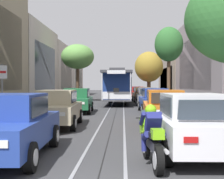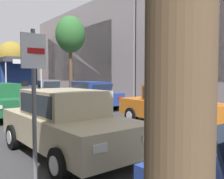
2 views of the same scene
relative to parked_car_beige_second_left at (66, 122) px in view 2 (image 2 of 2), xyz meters
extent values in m
plane|color=#38383A|center=(2.40, 14.94, -0.80)|extent=(160.00, 160.00, 0.00)
cube|color=gray|center=(2.93, 18.92, -0.79)|extent=(0.08, 67.84, 0.01)
cube|color=gray|center=(12.30, 18.92, 3.67)|extent=(4.58, 19.65, 8.94)
cube|color=#2D3842|center=(10.03, 18.92, 3.22)|extent=(0.04, 13.96, 5.36)
cube|color=gray|center=(12.51, 38.87, 2.31)|extent=(5.00, 19.65, 6.21)
cube|color=#2D3842|center=(10.03, 38.87, 2.00)|extent=(0.04, 13.96, 3.73)
cube|color=#B21414|center=(0.51, -3.54, -0.05)|extent=(0.28, 0.05, 0.12)
cube|color=#B21414|center=(-0.60, -3.58, -0.05)|extent=(0.28, 0.05, 0.12)
cube|color=#C1B28E|center=(0.00, -0.04, -0.15)|extent=(1.97, 4.37, 0.66)
cube|color=#C1B28E|center=(0.00, 0.11, 0.48)|extent=(1.56, 2.12, 0.60)
cube|color=#2D3842|center=(0.03, -0.73, 0.46)|extent=(1.34, 0.27, 0.47)
cube|color=#2D3842|center=(-0.05, 1.29, 0.46)|extent=(1.30, 0.25, 0.45)
cube|color=#2D3842|center=(0.74, 0.14, 0.48)|extent=(0.10, 1.81, 0.47)
cube|color=#2D3842|center=(-0.75, 0.08, 0.48)|extent=(0.10, 1.81, 0.47)
cube|color=white|center=(0.64, -2.18, -0.05)|extent=(0.28, 0.05, 0.14)
cube|color=#B21414|center=(0.47, 2.14, -0.05)|extent=(0.28, 0.05, 0.12)
cube|color=white|center=(-0.47, -2.22, -0.05)|extent=(0.28, 0.05, 0.14)
cube|color=#B21414|center=(-0.64, 2.10, -0.05)|extent=(0.28, 0.05, 0.12)
cylinder|color=black|center=(0.93, -1.34, -0.48)|extent=(0.23, 0.65, 0.64)
cylinder|color=silver|center=(1.04, -1.33, -0.48)|extent=(0.03, 0.35, 0.35)
cylinder|color=black|center=(-0.82, -1.41, -0.48)|extent=(0.23, 0.65, 0.64)
cylinder|color=silver|center=(-0.93, -1.41, -0.48)|extent=(0.03, 0.35, 0.35)
cylinder|color=black|center=(0.83, 1.33, -0.48)|extent=(0.23, 0.65, 0.64)
cylinder|color=silver|center=(0.94, 1.33, -0.48)|extent=(0.03, 0.35, 0.35)
cylinder|color=black|center=(-0.93, 1.26, -0.48)|extent=(0.23, 0.65, 0.64)
cylinder|color=silver|center=(-1.04, 1.25, -0.48)|extent=(0.03, 0.35, 0.35)
cube|color=#2D3842|center=(-0.10, 5.99, 0.46)|extent=(1.34, 0.27, 0.47)
cube|color=#2D3842|center=(0.62, 6.86, 0.48)|extent=(0.10, 1.81, 0.47)
cube|color=white|center=(0.51, 4.54, -0.05)|extent=(0.28, 0.05, 0.14)
cylinder|color=black|center=(0.81, 5.38, -0.48)|extent=(0.22, 0.65, 0.64)
cylinder|color=silver|center=(0.92, 5.38, -0.48)|extent=(0.03, 0.35, 0.35)
cylinder|color=black|center=(0.71, 8.04, -0.48)|extent=(0.22, 0.65, 0.64)
cylinder|color=silver|center=(0.82, 8.05, -0.48)|extent=(0.03, 0.35, 0.35)
cube|color=orange|center=(4.75, 0.80, -0.15)|extent=(1.98, 4.37, 0.66)
cube|color=orange|center=(4.74, 0.65, 0.48)|extent=(1.56, 2.12, 0.60)
cube|color=#2D3842|center=(4.78, 1.49, 0.46)|extent=(1.34, 0.28, 0.47)
cube|color=#2D3842|center=(4.69, -0.53, 0.46)|extent=(1.30, 0.25, 0.45)
cube|color=#2D3842|center=(3.99, 0.69, 0.48)|extent=(0.11, 1.81, 0.47)
cube|color=#2D3842|center=(5.49, 0.62, 0.48)|extent=(0.11, 1.81, 0.47)
cube|color=white|center=(4.28, 2.99, -0.05)|extent=(0.28, 0.05, 0.14)
cube|color=#B21414|center=(4.10, -1.33, -0.05)|extent=(0.28, 0.05, 0.12)
cube|color=white|center=(5.40, 2.94, -0.05)|extent=(0.28, 0.05, 0.14)
cylinder|color=black|center=(3.93, 2.17, -0.48)|extent=(0.23, 0.65, 0.64)
cylinder|color=silver|center=(3.82, 2.18, -0.48)|extent=(0.03, 0.35, 0.35)
cylinder|color=black|center=(5.68, 2.10, -0.48)|extent=(0.23, 0.65, 0.64)
cylinder|color=silver|center=(5.79, 2.09, -0.48)|extent=(0.03, 0.35, 0.35)
cylinder|color=black|center=(3.81, -0.49, -0.48)|extent=(0.23, 0.65, 0.64)
cylinder|color=silver|center=(3.70, -0.49, -0.48)|extent=(0.03, 0.35, 0.35)
cylinder|color=black|center=(5.57, -0.57, -0.48)|extent=(0.23, 0.65, 0.64)
cylinder|color=silver|center=(5.68, -0.57, -0.48)|extent=(0.03, 0.35, 0.35)
cube|color=#233D93|center=(4.96, 7.17, -0.15)|extent=(1.88, 4.33, 0.66)
cube|color=#233D93|center=(4.96, 7.02, 0.48)|extent=(1.52, 2.09, 0.60)
cube|color=#2D3842|center=(4.95, 7.86, 0.46)|extent=(1.34, 0.25, 0.47)
cube|color=#2D3842|center=(4.99, 5.83, 0.46)|extent=(1.30, 0.22, 0.45)
cube|color=#2D3842|center=(4.22, 7.00, 0.48)|extent=(0.06, 1.81, 0.47)
cube|color=#2D3842|center=(5.71, 7.03, 0.48)|extent=(0.06, 1.81, 0.47)
cube|color=white|center=(4.36, 9.32, -0.05)|extent=(0.28, 0.05, 0.14)
cube|color=#B21414|center=(4.45, 5.00, -0.05)|extent=(0.28, 0.05, 0.12)
cube|color=white|center=(5.48, 9.34, -0.05)|extent=(0.28, 0.05, 0.14)
cube|color=#B21414|center=(5.56, 5.02, -0.05)|extent=(0.28, 0.05, 0.12)
cylinder|color=black|center=(4.06, 8.48, -0.48)|extent=(0.21, 0.64, 0.64)
cylinder|color=silver|center=(3.95, 8.48, -0.48)|extent=(0.03, 0.35, 0.35)
cylinder|color=black|center=(5.82, 8.52, -0.48)|extent=(0.21, 0.64, 0.64)
cylinder|color=silver|center=(5.93, 8.52, -0.48)|extent=(0.03, 0.35, 0.35)
cylinder|color=black|center=(4.11, 5.82, -0.48)|extent=(0.21, 0.64, 0.64)
cylinder|color=silver|center=(4.00, 5.82, -0.48)|extent=(0.03, 0.35, 0.35)
cylinder|color=black|center=(5.87, 5.85, -0.48)|extent=(0.21, 0.64, 0.64)
cylinder|color=silver|center=(5.98, 5.85, -0.48)|extent=(0.03, 0.35, 0.35)
cube|color=slate|center=(5.00, 14.09, -0.15)|extent=(1.85, 4.32, 0.66)
cube|color=slate|center=(4.99, 13.94, 0.48)|extent=(1.50, 2.08, 0.60)
cube|color=#2D3842|center=(5.00, 14.78, 0.46)|extent=(1.33, 0.24, 0.47)
cube|color=#2D3842|center=(4.98, 12.75, 0.46)|extent=(1.30, 0.21, 0.45)
cube|color=#2D3842|center=(4.25, 13.95, 0.48)|extent=(0.05, 1.81, 0.47)
cube|color=#2D3842|center=(5.74, 13.93, 0.48)|extent=(0.05, 1.81, 0.47)
cube|color=white|center=(4.46, 16.25, -0.05)|extent=(0.28, 0.04, 0.14)
cube|color=#B21414|center=(4.42, 11.93, -0.05)|extent=(0.28, 0.04, 0.12)
cube|color=white|center=(5.58, 16.24, -0.05)|extent=(0.28, 0.04, 0.14)
cube|color=#B21414|center=(5.53, 11.92, -0.05)|extent=(0.28, 0.04, 0.12)
cylinder|color=black|center=(4.13, 15.43, -0.48)|extent=(0.21, 0.64, 0.64)
cylinder|color=silver|center=(4.02, 15.43, -0.48)|extent=(0.02, 0.35, 0.35)
cylinder|color=black|center=(5.89, 15.41, -0.48)|extent=(0.21, 0.64, 0.64)
cylinder|color=silver|center=(6.00, 15.41, -0.48)|extent=(0.02, 0.35, 0.35)
cylinder|color=black|center=(4.10, 12.76, -0.48)|extent=(0.21, 0.64, 0.64)
cylinder|color=silver|center=(3.99, 12.77, -0.48)|extent=(0.02, 0.35, 0.35)
cylinder|color=black|center=(5.86, 12.74, -0.48)|extent=(0.21, 0.64, 0.64)
cylinder|color=silver|center=(5.97, 12.74, -0.48)|extent=(0.02, 0.35, 0.35)
cube|color=brown|center=(4.90, 19.67, -0.15)|extent=(1.98, 4.37, 0.66)
cube|color=brown|center=(4.90, 19.52, 0.48)|extent=(1.56, 2.12, 0.60)
cube|color=#2D3842|center=(4.87, 20.36, 0.46)|extent=(1.34, 0.28, 0.47)
cube|color=#2D3842|center=(4.95, 18.34, 0.46)|extent=(1.30, 0.25, 0.45)
cube|color=#2D3842|center=(4.16, 19.49, 0.48)|extent=(0.10, 1.81, 0.47)
cube|color=#2D3842|center=(5.65, 19.55, 0.48)|extent=(0.10, 1.81, 0.47)
cube|color=white|center=(4.25, 21.80, -0.05)|extent=(0.28, 0.05, 0.14)
cube|color=#B21414|center=(4.43, 17.49, -0.05)|extent=(0.28, 0.05, 0.12)
cube|color=white|center=(5.37, 21.85, -0.05)|extent=(0.28, 0.05, 0.14)
cube|color=#B21414|center=(5.55, 17.53, -0.05)|extent=(0.28, 0.05, 0.12)
cylinder|color=black|center=(3.96, 20.96, -0.48)|extent=(0.23, 0.65, 0.64)
cylinder|color=silver|center=(3.85, 20.96, -0.48)|extent=(0.03, 0.35, 0.35)
cylinder|color=black|center=(5.72, 21.04, -0.48)|extent=(0.23, 0.65, 0.64)
cylinder|color=silver|center=(5.83, 21.04, -0.48)|extent=(0.03, 0.35, 0.35)
cylinder|color=black|center=(4.07, 18.30, -0.48)|extent=(0.23, 0.65, 0.64)
cylinder|color=silver|center=(3.96, 18.30, -0.48)|extent=(0.03, 0.35, 0.35)
cylinder|color=black|center=(5.83, 18.37, -0.48)|extent=(0.23, 0.65, 0.64)
cylinder|color=silver|center=(5.94, 18.38, -0.48)|extent=(0.03, 0.35, 0.35)
cube|color=red|center=(4.71, 26.06, -0.15)|extent=(1.96, 4.36, 0.66)
cube|color=red|center=(4.71, 25.91, 0.48)|extent=(1.55, 2.12, 0.60)
cube|color=#2D3842|center=(4.68, 26.75, 0.46)|extent=(1.34, 0.27, 0.47)
cube|color=#2D3842|center=(4.76, 24.73, 0.46)|extent=(1.30, 0.25, 0.45)
cube|color=#2D3842|center=(5.46, 25.94, 0.48)|extent=(0.10, 1.81, 0.47)
cube|color=#B21414|center=(4.23, 23.88, -0.05)|extent=(0.28, 0.05, 0.12)
cube|color=white|center=(5.19, 28.24, -0.05)|extent=(0.28, 0.05, 0.14)
cube|color=#B21414|center=(5.35, 23.92, -0.05)|extent=(0.28, 0.05, 0.12)
cylinder|color=black|center=(5.54, 27.43, -0.48)|extent=(0.22, 0.65, 0.64)
cylinder|color=silver|center=(5.65, 27.43, -0.48)|extent=(0.03, 0.35, 0.35)
cylinder|color=black|center=(3.88, 24.70, -0.48)|extent=(0.22, 0.65, 0.64)
cylinder|color=black|center=(5.64, 24.76, -0.48)|extent=(0.22, 0.65, 0.64)
cylinder|color=silver|center=(5.75, 24.77, -0.48)|extent=(0.03, 0.35, 0.35)
cube|color=#B21414|center=(5.20, 30.41, -0.05)|extent=(0.28, 0.05, 0.12)
cylinder|color=black|center=(5.55, 31.22, -0.48)|extent=(0.22, 0.65, 0.64)
cylinder|color=silver|center=(5.66, 31.22, -0.48)|extent=(0.03, 0.35, 0.35)
cylinder|color=brown|center=(6.77, 13.15, 1.47)|extent=(0.30, 0.30, 4.53)
ellipsoid|color=#2D662D|center=(6.77, 13.15, 4.47)|extent=(2.41, 2.31, 2.95)
cylinder|color=brown|center=(6.49, 29.87, 0.84)|extent=(0.51, 0.51, 3.28)
ellipsoid|color=olive|center=(6.49, 29.87, 3.54)|extent=(3.95, 4.22, 4.23)
cube|color=navy|center=(2.40, 15.72, 0.85)|extent=(2.48, 7.52, 2.30)
cube|color=white|center=(2.40, 15.72, 0.15)|extent=(2.52, 7.56, 0.60)
cube|color=#3D3D42|center=(2.36, 11.42, -0.25)|extent=(2.41, 1.12, 0.10)
cylinder|color=white|center=(3.47, 10.95, 0.85)|extent=(0.08, 0.08, 2.30)
cylinder|color=white|center=(1.23, 10.98, 0.85)|extent=(0.08, 0.08, 2.30)
cube|color=#3D3D42|center=(2.40, 15.42, 2.10)|extent=(2.65, 9.13, 0.20)
cube|color=#3D3D42|center=(2.40, 15.72, 2.34)|extent=(1.38, 5.64, 0.28)
cube|color=#2D3842|center=(3.62, 15.70, 1.20)|extent=(0.10, 6.37, 0.90)
cube|color=white|center=(2.35, 10.89, 2.02)|extent=(1.44, 0.07, 0.28)
cube|color=black|center=(2.35, 10.85, 0.60)|extent=(0.44, 0.03, 0.32)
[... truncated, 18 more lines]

